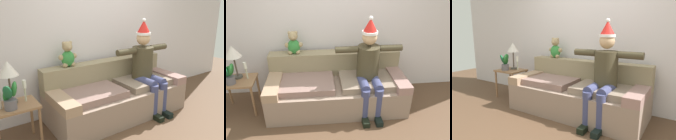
# 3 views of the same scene
# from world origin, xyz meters

# --- Properties ---
(ground_plane) EXTENTS (10.00, 10.00, 0.00)m
(ground_plane) POSITION_xyz_m (0.00, 0.00, 0.00)
(ground_plane) COLOR brown
(back_wall) EXTENTS (7.00, 0.10, 2.70)m
(back_wall) POSITION_xyz_m (0.00, 1.55, 1.35)
(back_wall) COLOR silver
(back_wall) RESTS_ON ground_plane
(couch) EXTENTS (2.18, 0.93, 0.83)m
(couch) POSITION_xyz_m (0.00, 1.00, 0.32)
(couch) COLOR gray
(couch) RESTS_ON ground_plane
(person_seated) EXTENTS (1.02, 0.77, 1.52)m
(person_seated) POSITION_xyz_m (0.49, 0.84, 0.77)
(person_seated) COLOR #433B27
(person_seated) RESTS_ON ground_plane
(teddy_bear) EXTENTS (0.29, 0.17, 0.38)m
(teddy_bear) POSITION_xyz_m (-0.66, 1.30, 1.00)
(teddy_bear) COLOR #32853A
(teddy_bear) RESTS_ON couch
(side_table) EXTENTS (0.54, 0.44, 0.56)m
(side_table) POSITION_xyz_m (-1.54, 0.97, 0.47)
(side_table) COLOR #916745
(side_table) RESTS_ON ground_plane
(table_lamp) EXTENTS (0.24, 0.24, 0.53)m
(table_lamp) POSITION_xyz_m (-1.54, 1.06, 0.98)
(table_lamp) COLOR #45443C
(table_lamp) RESTS_ON side_table
(potted_plant) EXTENTS (0.21, 0.21, 0.35)m
(potted_plant) POSITION_xyz_m (-1.59, 0.87, 0.71)
(potted_plant) COLOR #5F5B60
(potted_plant) RESTS_ON side_table
(candle_tall) EXTENTS (0.04, 0.04, 0.24)m
(candle_tall) POSITION_xyz_m (-1.69, 0.95, 0.72)
(candle_tall) COLOR beige
(candle_tall) RESTS_ON side_table
(candle_short) EXTENTS (0.04, 0.04, 0.28)m
(candle_short) POSITION_xyz_m (-1.39, 1.01, 0.74)
(candle_short) COLOR beige
(candle_short) RESTS_ON side_table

